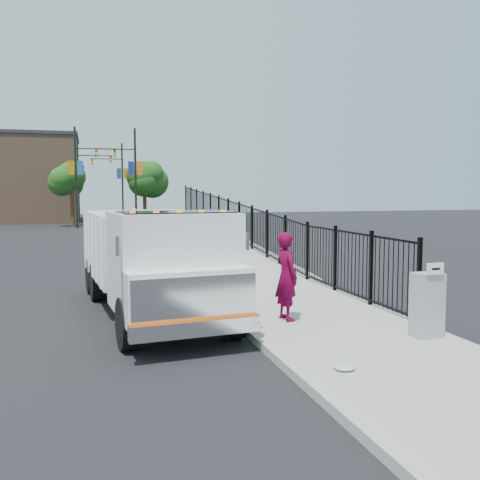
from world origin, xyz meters
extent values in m
plane|color=black|center=(0.00, 0.00, 0.00)|extent=(120.00, 120.00, 0.00)
cube|color=#9E998E|center=(1.93, -2.00, 0.06)|extent=(3.55, 12.00, 0.12)
cube|color=#ADAAA3|center=(0.00, -2.00, 0.08)|extent=(0.30, 12.00, 0.16)
cube|color=#9E998E|center=(2.12, 16.00, 0.00)|extent=(3.95, 24.06, 3.19)
cube|color=black|center=(3.55, 12.00, 0.90)|extent=(0.10, 28.00, 1.80)
cube|color=black|center=(-1.76, 1.21, 0.54)|extent=(1.63, 6.77, 0.22)
cube|color=white|center=(-1.54, -1.04, 1.53)|extent=(2.52, 2.38, 1.97)
cube|color=white|center=(-1.42, -2.27, 1.04)|extent=(2.37, 0.91, 0.99)
cube|color=silver|center=(-1.38, -2.63, 1.04)|extent=(2.27, 0.30, 0.84)
cube|color=silver|center=(-1.37, -2.71, 0.54)|extent=(2.37, 0.41, 0.28)
cube|color=#DC5713|center=(-1.37, -2.71, 0.69)|extent=(2.36, 0.28, 0.06)
cube|color=black|center=(-1.51, -1.29, 2.12)|extent=(2.28, 1.49, 0.84)
cube|color=white|center=(-1.88, 2.49, 1.53)|extent=(2.76, 4.35, 1.68)
cube|color=silver|center=(-2.67, -2.14, 1.97)|extent=(0.06, 0.06, 0.35)
cube|color=silver|center=(-0.21, -1.90, 1.97)|extent=(0.06, 0.06, 0.35)
cube|color=orange|center=(-2.36, -1.72, 2.53)|extent=(0.11, 0.09, 0.06)
cube|color=orange|center=(-1.92, -1.67, 2.53)|extent=(0.11, 0.09, 0.06)
cube|color=orange|center=(-1.48, -1.63, 2.53)|extent=(0.11, 0.09, 0.06)
cube|color=orange|center=(-1.04, -1.59, 2.53)|extent=(0.11, 0.09, 0.06)
cube|color=orange|center=(-0.60, -1.55, 2.53)|extent=(0.11, 0.09, 0.06)
cylinder|color=black|center=(-2.50, -1.83, 0.49)|extent=(0.41, 1.01, 0.99)
cylinder|color=black|center=(-0.44, -1.63, 0.49)|extent=(0.41, 1.01, 0.99)
cylinder|color=black|center=(-2.97, 2.98, 0.49)|extent=(0.41, 1.01, 0.99)
cylinder|color=black|center=(-0.91, 3.18, 0.49)|extent=(0.41, 1.01, 0.99)
cylinder|color=black|center=(-3.07, 4.06, 0.49)|extent=(0.41, 1.01, 0.99)
cylinder|color=black|center=(-1.01, 4.26, 0.49)|extent=(0.41, 1.01, 0.99)
imported|color=#580226|center=(0.98, -0.90, 1.08)|extent=(0.56, 0.76, 1.93)
cube|color=gray|center=(3.10, -2.94, 0.75)|extent=(0.55, 0.40, 1.25)
cube|color=white|center=(3.10, -3.16, 1.48)|extent=(0.35, 0.04, 0.22)
ellipsoid|color=silver|center=(0.69, -4.25, 0.16)|extent=(0.34, 0.34, 0.09)
cylinder|color=black|center=(-4.02, 32.87, 4.00)|extent=(0.18, 0.18, 8.00)
cube|color=black|center=(-2.42, 32.87, 6.30)|extent=(3.20, 0.08, 0.08)
cube|color=black|center=(-0.98, 32.87, 5.95)|extent=(0.18, 0.22, 0.60)
cube|color=#255D9B|center=(-3.67, 32.87, 4.80)|extent=(0.45, 0.04, 1.10)
cube|color=#C87603|center=(-4.37, 32.87, 4.80)|extent=(0.45, 0.04, 1.10)
cylinder|color=black|center=(0.62, 32.68, 4.00)|extent=(0.18, 0.18, 8.00)
cube|color=black|center=(-0.98, 32.68, 6.30)|extent=(3.20, 0.08, 0.08)
cube|color=black|center=(-2.42, 32.68, 5.95)|extent=(0.18, 0.22, 0.60)
cube|color=orange|center=(0.97, 32.68, 4.80)|extent=(0.45, 0.04, 1.10)
cube|color=navy|center=(0.27, 32.68, 4.80)|extent=(0.45, 0.04, 1.10)
cylinder|color=black|center=(-4.00, 41.36, 4.00)|extent=(0.18, 0.18, 8.00)
cube|color=black|center=(-2.40, 41.36, 6.30)|extent=(3.20, 0.08, 0.08)
cube|color=black|center=(-0.96, 41.36, 5.95)|extent=(0.18, 0.22, 0.60)
cube|color=navy|center=(-3.65, 41.36, 4.80)|extent=(0.45, 0.04, 1.10)
cube|color=orange|center=(-4.35, 41.36, 4.80)|extent=(0.45, 0.04, 1.10)
cylinder|color=black|center=(0.42, 46.46, 4.00)|extent=(0.18, 0.18, 8.00)
cube|color=black|center=(-1.18, 46.46, 6.30)|extent=(3.20, 0.08, 0.08)
cube|color=black|center=(-2.62, 46.46, 5.95)|extent=(0.18, 0.22, 0.60)
cube|color=orange|center=(0.77, 46.46, 4.80)|extent=(0.45, 0.04, 1.10)
cube|color=navy|center=(0.07, 46.46, 4.80)|extent=(0.45, 0.04, 1.10)
cylinder|color=#382314|center=(-4.39, 34.56, 1.60)|extent=(0.36, 0.36, 3.20)
sphere|color=#194714|center=(-4.39, 34.56, 4.00)|extent=(2.51, 2.51, 2.51)
cylinder|color=#382314|center=(2.03, 39.56, 1.60)|extent=(0.36, 0.36, 3.20)
sphere|color=#194714|center=(2.03, 39.56, 4.00)|extent=(2.86, 2.86, 2.86)
cylinder|color=#382314|center=(-5.22, 46.26, 1.60)|extent=(0.36, 0.36, 3.20)
sphere|color=#194714|center=(-5.22, 46.26, 4.00)|extent=(3.09, 3.09, 3.09)
cube|color=#8C664C|center=(-9.00, 44.00, 4.00)|extent=(10.00, 10.00, 8.00)
camera|label=1|loc=(-3.14, -11.70, 2.93)|focal=40.00mm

